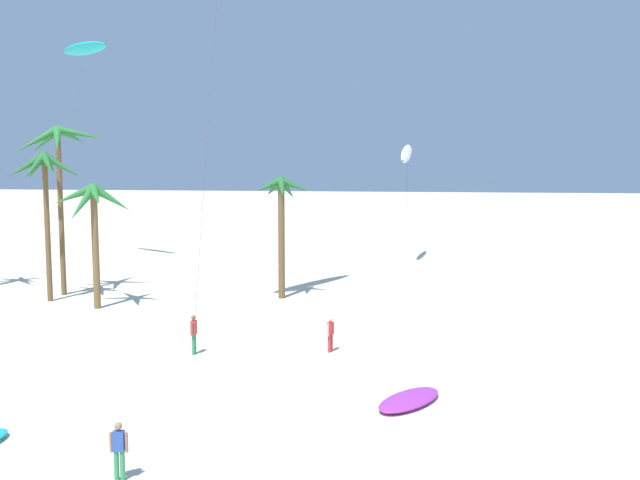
% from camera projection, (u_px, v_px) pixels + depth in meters
% --- Properties ---
extents(palm_tree_1, '(4.14, 4.37, 8.77)m').
position_uv_depth(palm_tree_1, '(46.00, 175.00, 44.18)').
color(palm_tree_1, brown).
rests_on(palm_tree_1, ground).
extents(palm_tree_2, '(5.12, 5.15, 10.33)m').
position_uv_depth(palm_tree_2, '(59.00, 153.00, 46.03)').
color(palm_tree_2, brown).
rests_on(palm_tree_2, ground).
extents(palm_tree_3, '(4.48, 4.38, 7.05)m').
position_uv_depth(palm_tree_3, '(94.00, 206.00, 42.40)').
color(palm_tree_3, brown).
rests_on(palm_tree_3, ground).
extents(palm_tree_4, '(3.32, 3.34, 7.32)m').
position_uv_depth(palm_tree_4, '(281.00, 202.00, 45.28)').
color(palm_tree_4, brown).
rests_on(palm_tree_4, ground).
extents(flying_kite_2, '(1.35, 5.03, 9.55)m').
position_uv_depth(flying_kite_2, '(407.00, 154.00, 59.31)').
color(flying_kite_2, white).
rests_on(flying_kite_2, ground).
extents(flying_kite_3, '(5.19, 10.60, 17.03)m').
position_uv_depth(flying_kite_3, '(84.00, 49.00, 57.78)').
color(flying_kite_3, '#19B2B7').
rests_on(flying_kite_3, ground).
extents(grounded_kite_2, '(2.93, 3.54, 0.31)m').
position_uv_depth(grounded_kite_2, '(409.00, 400.00, 26.98)').
color(grounded_kite_2, purple).
rests_on(grounded_kite_2, ground).
extents(person_foreground_walker, '(0.51, 0.22, 1.64)m').
position_uv_depth(person_foreground_walker, '(119.00, 449.00, 20.69)').
color(person_foreground_walker, '#338E56').
rests_on(person_foreground_walker, ground).
extents(person_near_right, '(0.23, 0.51, 1.75)m').
position_uv_depth(person_near_right, '(194.00, 333.00, 33.37)').
color(person_near_right, '#338E56').
rests_on(person_near_right, ground).
extents(person_mid_field, '(0.31, 0.47, 1.58)m').
position_uv_depth(person_mid_field, '(330.00, 333.00, 33.76)').
color(person_mid_field, red).
rests_on(person_mid_field, ground).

